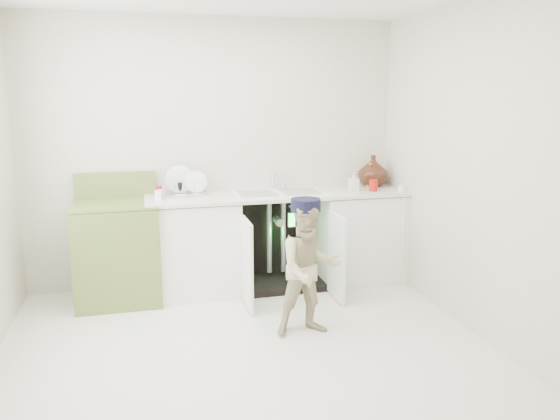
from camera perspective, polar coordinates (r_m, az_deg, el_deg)
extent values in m
plane|color=#BEB7A7|center=(4.13, -3.58, -13.97)|extent=(3.50, 3.50, 0.00)
cube|color=beige|center=(5.22, -6.84, 5.86)|extent=(3.50, 2.50, 0.02)
cube|color=beige|center=(2.32, 2.92, -2.04)|extent=(3.50, 2.50, 0.02)
cube|color=beige|center=(4.41, 19.20, 4.11)|extent=(2.50, 3.00, 0.02)
cube|color=white|center=(5.06, -8.97, -3.89)|extent=(0.80, 0.60, 0.86)
cube|color=white|center=(5.43, 8.10, -2.75)|extent=(0.80, 0.60, 0.86)
cube|color=black|center=(5.44, -0.82, -2.59)|extent=(0.80, 0.06, 0.86)
cube|color=black|center=(5.31, -0.12, -7.50)|extent=(0.80, 0.60, 0.06)
cylinder|color=gray|center=(5.26, -1.13, -2.89)|extent=(0.05, 0.05, 0.70)
cylinder|color=gray|center=(5.29, 0.35, -2.79)|extent=(0.05, 0.05, 0.70)
cylinder|color=gray|center=(5.18, -0.26, -1.17)|extent=(0.07, 0.18, 0.07)
cube|color=white|center=(4.64, -3.43, -5.61)|extent=(0.03, 0.40, 0.76)
cube|color=white|center=(4.85, 5.93, -4.88)|extent=(0.02, 0.40, 0.76)
cube|color=beige|center=(5.08, -0.13, 1.61)|extent=(2.44, 0.64, 0.03)
cube|color=beige|center=(5.34, -0.88, 3.12)|extent=(2.44, 0.02, 0.15)
cube|color=white|center=(5.08, -0.13, 1.72)|extent=(0.85, 0.55, 0.02)
cube|color=gray|center=(5.03, -2.39, 1.73)|extent=(0.34, 0.40, 0.01)
cube|color=gray|center=(5.13, 2.10, 1.94)|extent=(0.34, 0.40, 0.01)
cylinder|color=silver|center=(5.27, -0.71, 3.16)|extent=(0.03, 0.03, 0.17)
cylinder|color=silver|center=(5.21, -0.56, 3.88)|extent=(0.02, 0.14, 0.02)
cylinder|color=silver|center=(5.31, 0.45, 2.67)|extent=(0.04, 0.04, 0.06)
cylinder|color=white|center=(5.26, 12.75, -2.06)|extent=(0.01, 0.01, 0.70)
cube|color=white|center=(5.26, 12.50, 2.19)|extent=(0.04, 0.02, 0.06)
cube|color=silver|center=(5.06, -9.97, 1.67)|extent=(0.41, 0.27, 0.02)
cylinder|color=silver|center=(5.07, -10.43, 2.49)|extent=(0.26, 0.09, 0.25)
cylinder|color=white|center=(5.06, -8.76, 2.43)|extent=(0.20, 0.05, 0.20)
cylinder|color=silver|center=(4.94, -11.81, 2.14)|extent=(0.01, 0.01, 0.12)
cylinder|color=silver|center=(4.95, -10.86, 2.19)|extent=(0.01, 0.01, 0.12)
cylinder|color=silver|center=(4.95, -9.91, 2.23)|extent=(0.01, 0.01, 0.12)
cylinder|color=silver|center=(4.96, -8.96, 2.28)|extent=(0.01, 0.01, 0.12)
cylinder|color=silver|center=(4.96, -8.02, 2.33)|extent=(0.01, 0.01, 0.12)
imported|color=#4C1F15|center=(5.51, 9.68, 4.05)|extent=(0.30, 0.30, 0.31)
imported|color=orange|center=(5.46, 9.37, 3.61)|extent=(0.09, 0.09, 0.24)
imported|color=silver|center=(5.23, 7.72, 2.96)|extent=(0.08, 0.08, 0.18)
cylinder|color=#A9170E|center=(5.25, 9.73, 2.55)|extent=(0.08, 0.08, 0.11)
cylinder|color=#B20F26|center=(5.00, -12.53, 1.91)|extent=(0.05, 0.05, 0.10)
cylinder|color=#BBAC89|center=(4.93, -12.27, 1.65)|extent=(0.06, 0.06, 0.08)
cylinder|color=black|center=(5.05, -10.41, 2.21)|extent=(0.04, 0.04, 0.12)
cube|color=white|center=(4.83, -12.66, 1.47)|extent=(0.05, 0.05, 0.09)
cube|color=olive|center=(5.02, -16.55, -4.34)|extent=(0.72, 0.65, 0.87)
cube|color=olive|center=(4.92, -16.87, 0.67)|extent=(0.72, 0.65, 0.02)
cube|color=olive|center=(5.18, -16.82, 2.55)|extent=(0.72, 0.06, 0.23)
cylinder|color=black|center=(4.77, -19.08, 0.12)|extent=(0.16, 0.16, 0.02)
cylinder|color=silver|center=(4.77, -19.09, 0.26)|extent=(0.19, 0.19, 0.01)
cylinder|color=black|center=(5.09, -18.80, 0.85)|extent=(0.16, 0.16, 0.02)
cylinder|color=silver|center=(5.09, -18.81, 0.99)|extent=(0.19, 0.19, 0.01)
cylinder|color=black|center=(4.76, -14.79, 0.35)|extent=(0.16, 0.16, 0.02)
cylinder|color=silver|center=(4.75, -14.80, 0.49)|extent=(0.19, 0.19, 0.01)
cylinder|color=black|center=(5.07, -14.77, 1.07)|extent=(0.16, 0.16, 0.02)
cylinder|color=silver|center=(5.07, -14.78, 1.20)|extent=(0.19, 0.19, 0.01)
imported|color=beige|center=(4.14, 3.08, -6.13)|extent=(0.52, 0.41, 1.04)
cylinder|color=black|center=(4.01, 3.16, 0.52)|extent=(0.23, 0.23, 0.09)
cube|color=black|center=(4.11, 2.69, 0.31)|extent=(0.17, 0.10, 0.01)
cube|color=black|center=(4.80, 1.21, -1.03)|extent=(0.07, 0.01, 0.14)
cube|color=#26F23F|center=(4.79, 1.23, -1.05)|extent=(0.06, 0.00, 0.12)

